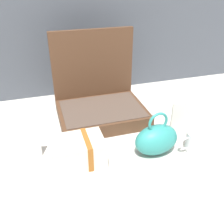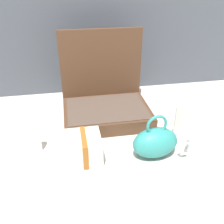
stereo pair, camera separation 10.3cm
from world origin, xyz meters
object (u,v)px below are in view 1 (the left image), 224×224
cream_toiletry_bag (79,151)px  info_card_left (28,142)px  open_suitcase (99,100)px  coffee_mug (196,141)px  poster_card_right (180,117)px  teal_pouch_handbag (156,139)px

cream_toiletry_bag → info_card_left: (-0.18, 0.08, 0.02)m
open_suitcase → coffee_mug: bearing=-52.5°
info_card_left → poster_card_right: 0.66m
teal_pouch_handbag → open_suitcase: bearing=111.6°
poster_card_right → open_suitcase: bearing=139.5°
open_suitcase → teal_pouch_handbag: size_ratio=2.15×
cream_toiletry_bag → poster_card_right: size_ratio=1.33×
info_card_left → poster_card_right: size_ratio=0.99×
cream_toiletry_bag → poster_card_right: (0.48, 0.08, 0.02)m
teal_pouch_handbag → cream_toiletry_bag: size_ratio=0.96×
teal_pouch_handbag → poster_card_right: size_ratio=1.28×
cream_toiletry_bag → info_card_left: info_card_left is taller
teal_pouch_handbag → info_card_left: bearing=166.7°
coffee_mug → teal_pouch_handbag: bearing=167.8°
info_card_left → teal_pouch_handbag: bearing=-7.4°
teal_pouch_handbag → coffee_mug: size_ratio=1.62×
open_suitcase → poster_card_right: size_ratio=2.74×
coffee_mug → info_card_left: 0.67m
cream_toiletry_bag → poster_card_right: poster_card_right is taller
cream_toiletry_bag → coffee_mug: 0.48m
poster_card_right → info_card_left: bearing=177.8°
open_suitcase → poster_card_right: bearing=-39.0°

